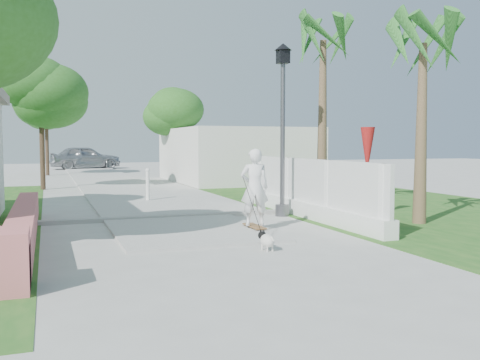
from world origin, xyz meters
name	(u,v)px	position (x,y,z in m)	size (l,w,h in m)	color
ground	(257,274)	(0.00, 0.00, 0.00)	(90.00, 90.00, 0.00)	#B7B7B2
path_strip	(108,181)	(0.00, 20.00, 0.03)	(3.20, 36.00, 0.06)	#B7B7B2
curb	(168,217)	(0.00, 6.00, 0.05)	(6.50, 0.25, 0.10)	#999993
grass_right	(364,200)	(7.00, 8.00, 0.01)	(8.00, 20.00, 0.01)	#1E561B
pink_wall	(22,228)	(-3.30, 3.55, 0.31)	(0.45, 8.20, 0.80)	#C76669
lattice_fence	(308,196)	(3.40, 5.00, 0.54)	(0.35, 7.00, 1.50)	white
building_right	(235,155)	(6.00, 18.00, 1.30)	(6.00, 8.00, 2.60)	silver
street_lamp	(283,123)	(2.90, 5.50, 2.43)	(0.44, 0.44, 4.44)	#59595E
bollard	(148,184)	(0.20, 10.00, 0.58)	(0.14, 0.14, 1.09)	white
patio_umbrella	(367,151)	(4.80, 4.50, 1.69)	(0.36, 0.36, 2.30)	#59595E
tree_path_left	(41,95)	(-2.98, 15.98, 3.82)	(3.40, 3.40, 5.23)	#4C3826
tree_path_right	(171,112)	(3.22, 19.98, 3.49)	(3.00, 3.00, 4.79)	#4C3826
tree_path_far	(46,110)	(-2.78, 25.98, 3.82)	(3.20, 3.20, 5.17)	#4C3826
palm_far	(323,52)	(4.60, 6.50, 4.48)	(1.80, 1.80, 5.30)	brown
palm_near	(423,54)	(5.40, 3.20, 3.95)	(1.80, 1.80, 4.70)	brown
skateboarder	(253,197)	(1.13, 3.05, 0.80)	(0.94, 2.39, 1.78)	brown
dog	(266,240)	(0.79, 1.52, 0.19)	(0.28, 0.50, 0.35)	silver
parked_car	(85,157)	(-0.17, 33.31, 0.84)	(1.99, 4.95, 1.69)	#989A9F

